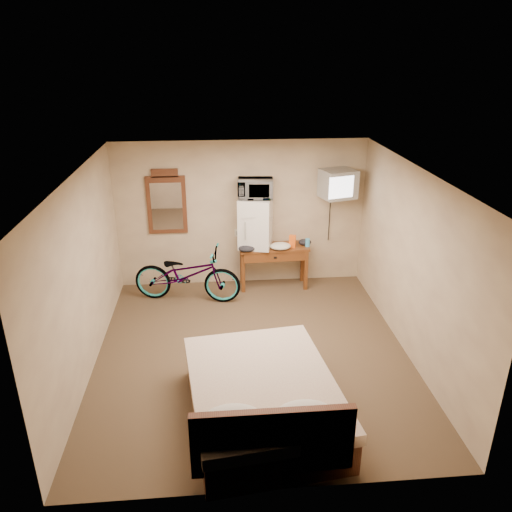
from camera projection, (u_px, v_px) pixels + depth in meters
name	position (u px, v px, depth m)	size (l,w,h in m)	color
room	(252.00, 270.00, 6.35)	(4.60, 4.64, 2.50)	#4C3826
desk	(274.00, 254.00, 8.48)	(1.19, 0.49, 0.75)	brown
mini_fridge	(255.00, 223.00, 8.29)	(0.62, 0.61, 0.85)	white
microwave	(255.00, 189.00, 8.07)	(0.56, 0.38, 0.31)	white
snack_bag	(292.00, 241.00, 8.37)	(0.11, 0.06, 0.22)	orange
blue_cup	(308.00, 243.00, 8.42)	(0.08, 0.08, 0.14)	#46B3F1
cloth_cream	(280.00, 246.00, 8.32)	(0.35, 0.27, 0.11)	white
cloth_dark_a	(247.00, 248.00, 8.23)	(0.28, 0.21, 0.10)	black
cloth_dark_b	(305.00, 242.00, 8.50)	(0.22, 0.18, 0.10)	black
crt_television	(338.00, 184.00, 8.11)	(0.63, 0.66, 0.46)	black
wall_mirror	(167.00, 203.00, 8.24)	(0.65, 0.04, 1.10)	#5B301A
bicycle	(187.00, 274.00, 8.10)	(0.61, 1.75, 0.92)	black
bed	(263.00, 401.00, 5.46)	(1.78, 2.22, 0.90)	#5B301A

